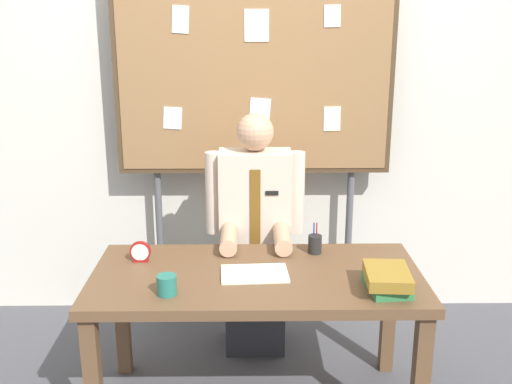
{
  "coord_description": "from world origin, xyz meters",
  "views": [
    {
      "loc": [
        -0.04,
        -2.66,
        1.91
      ],
      "look_at": [
        0.0,
        0.18,
        1.08
      ],
      "focal_mm": 42.65,
      "sensor_mm": 36.0,
      "label": 1
    }
  ],
  "objects_px": {
    "desk_clock": "(140,253)",
    "coffee_mug": "(167,285)",
    "desk": "(256,291)",
    "person": "(255,244)",
    "pen_holder": "(315,244)",
    "bulletin_board": "(254,73)",
    "book_stack": "(387,280)",
    "open_notebook": "(255,274)"
  },
  "relations": [
    {
      "from": "desk",
      "to": "coffee_mug",
      "type": "height_order",
      "value": "coffee_mug"
    },
    {
      "from": "desk",
      "to": "pen_holder",
      "type": "height_order",
      "value": "pen_holder"
    },
    {
      "from": "book_stack",
      "to": "pen_holder",
      "type": "distance_m",
      "value": 0.52
    },
    {
      "from": "open_notebook",
      "to": "person",
      "type": "bearing_deg",
      "value": 89.1
    },
    {
      "from": "coffee_mug",
      "to": "bulletin_board",
      "type": "bearing_deg",
      "value": 71.31
    },
    {
      "from": "open_notebook",
      "to": "coffee_mug",
      "type": "bearing_deg",
      "value": -152.35
    },
    {
      "from": "person",
      "to": "book_stack",
      "type": "relative_size",
      "value": 5.01
    },
    {
      "from": "open_notebook",
      "to": "desk",
      "type": "bearing_deg",
      "value": 64.66
    },
    {
      "from": "bulletin_board",
      "to": "pen_holder",
      "type": "height_order",
      "value": "bulletin_board"
    },
    {
      "from": "coffee_mug",
      "to": "pen_holder",
      "type": "height_order",
      "value": "pen_holder"
    },
    {
      "from": "book_stack",
      "to": "coffee_mug",
      "type": "xyz_separation_m",
      "value": [
        -0.97,
        -0.03,
        -0.01
      ]
    },
    {
      "from": "book_stack",
      "to": "bulletin_board",
      "type": "bearing_deg",
      "value": 116.84
    },
    {
      "from": "book_stack",
      "to": "open_notebook",
      "type": "bearing_deg",
      "value": 163.48
    },
    {
      "from": "desk_clock",
      "to": "coffee_mug",
      "type": "xyz_separation_m",
      "value": [
        0.18,
        -0.37,
        -0.0
      ]
    },
    {
      "from": "desk",
      "to": "coffee_mug",
      "type": "xyz_separation_m",
      "value": [
        -0.4,
        -0.22,
        0.14
      ]
    },
    {
      "from": "desk_clock",
      "to": "book_stack",
      "type": "bearing_deg",
      "value": -16.67
    },
    {
      "from": "person",
      "to": "desk_clock",
      "type": "xyz_separation_m",
      "value": [
        -0.57,
        -0.43,
        0.12
      ]
    },
    {
      "from": "desk",
      "to": "open_notebook",
      "type": "bearing_deg",
      "value": -115.34
    },
    {
      "from": "book_stack",
      "to": "open_notebook",
      "type": "distance_m",
      "value": 0.61
    },
    {
      "from": "bulletin_board",
      "to": "pen_holder",
      "type": "relative_size",
      "value": 13.91
    },
    {
      "from": "book_stack",
      "to": "open_notebook",
      "type": "height_order",
      "value": "book_stack"
    },
    {
      "from": "desk",
      "to": "coffee_mug",
      "type": "distance_m",
      "value": 0.47
    },
    {
      "from": "person",
      "to": "coffee_mug",
      "type": "bearing_deg",
      "value": -116.22
    },
    {
      "from": "desk_clock",
      "to": "desk",
      "type": "bearing_deg",
      "value": -14.72
    },
    {
      "from": "bulletin_board",
      "to": "book_stack",
      "type": "height_order",
      "value": "bulletin_board"
    },
    {
      "from": "person",
      "to": "book_stack",
      "type": "distance_m",
      "value": 0.98
    },
    {
      "from": "person",
      "to": "bulletin_board",
      "type": "xyz_separation_m",
      "value": [
        -0.0,
        0.37,
        0.93
      ]
    },
    {
      "from": "coffee_mug",
      "to": "desk",
      "type": "bearing_deg",
      "value": 29.33
    },
    {
      "from": "pen_holder",
      "to": "person",
      "type": "bearing_deg",
      "value": 132.67
    },
    {
      "from": "coffee_mug",
      "to": "pen_holder",
      "type": "relative_size",
      "value": 0.55
    },
    {
      "from": "desk_clock",
      "to": "open_notebook",
      "type": "bearing_deg",
      "value": -16.83
    },
    {
      "from": "pen_holder",
      "to": "bulletin_board",
      "type": "bearing_deg",
      "value": 113.59
    },
    {
      "from": "person",
      "to": "pen_holder",
      "type": "xyz_separation_m",
      "value": [
        0.3,
        -0.33,
        0.12
      ]
    },
    {
      "from": "open_notebook",
      "to": "bulletin_board",
      "type": "bearing_deg",
      "value": 89.44
    },
    {
      "from": "desk",
      "to": "desk_clock",
      "type": "bearing_deg",
      "value": 165.28
    },
    {
      "from": "desk",
      "to": "open_notebook",
      "type": "xyz_separation_m",
      "value": [
        -0.01,
        -0.02,
        0.1
      ]
    },
    {
      "from": "desk",
      "to": "bulletin_board",
      "type": "relative_size",
      "value": 0.7
    },
    {
      "from": "coffee_mug",
      "to": "book_stack",
      "type": "bearing_deg",
      "value": 1.66
    },
    {
      "from": "person",
      "to": "desk_clock",
      "type": "bearing_deg",
      "value": -143.16
    },
    {
      "from": "book_stack",
      "to": "desk_clock",
      "type": "distance_m",
      "value": 1.2
    },
    {
      "from": "person",
      "to": "pen_holder",
      "type": "distance_m",
      "value": 0.47
    },
    {
      "from": "person",
      "to": "book_stack",
      "type": "bearing_deg",
      "value": -53.32
    }
  ]
}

